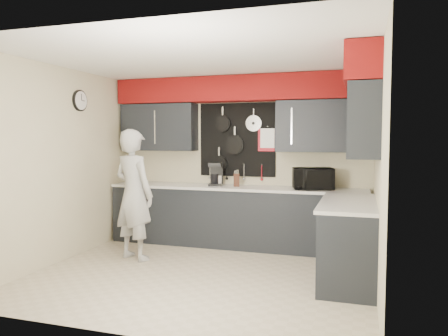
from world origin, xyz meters
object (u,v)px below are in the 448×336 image
(person, at_px, (134,195))
(utensil_crock, at_px, (218,180))
(knife_block, at_px, (237,180))
(microwave, at_px, (313,179))
(coffee_maker, at_px, (216,174))

(person, bearing_deg, utensil_crock, -106.51)
(knife_block, xyz_separation_m, utensil_crock, (-0.32, 0.07, -0.02))
(microwave, bearing_deg, utensil_crock, 161.20)
(knife_block, relative_size, person, 0.11)
(microwave, distance_m, coffee_maker, 1.49)
(knife_block, height_order, coffee_maker, coffee_maker)
(coffee_maker, relative_size, person, 0.20)
(person, bearing_deg, coffee_maker, -106.47)
(coffee_maker, bearing_deg, knife_block, -19.49)
(knife_block, bearing_deg, utensil_crock, 153.08)
(utensil_crock, distance_m, person, 1.42)
(utensil_crock, bearing_deg, coffee_maker, -126.61)
(coffee_maker, bearing_deg, utensil_crock, 38.85)
(microwave, distance_m, knife_block, 1.14)
(knife_block, height_order, person, person)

